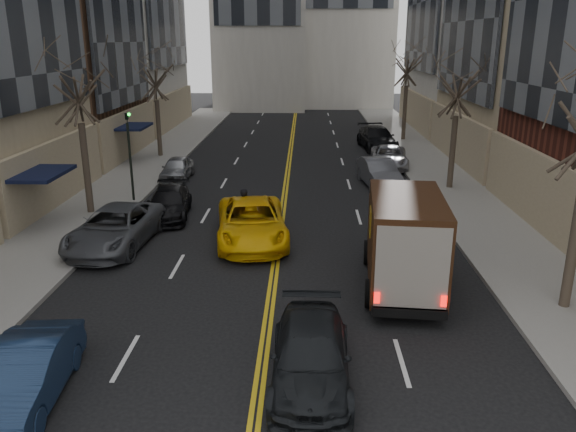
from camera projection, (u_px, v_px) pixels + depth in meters
name	position (u px, v px, depth m)	size (l,w,h in m)	color
sidewalk_left	(132.00, 177.00, 32.51)	(4.00, 66.00, 0.15)	slate
sidewalk_right	(444.00, 179.00, 32.00)	(4.00, 66.00, 0.15)	slate
tree_lf_mid	(75.00, 67.00, 23.86)	(3.20, 3.20, 8.91)	#382D23
tree_lf_far	(154.00, 66.00, 36.42)	(3.20, 3.20, 8.12)	#382D23
tree_rt_mid	(460.00, 71.00, 28.26)	(3.20, 3.20, 8.32)	#382D23
tree_rt_far	(408.00, 52.00, 42.38)	(3.20, 3.20, 9.11)	#382D23
traffic_signal	(129.00, 146.00, 26.87)	(0.29, 0.26, 4.70)	black
ups_truck	(404.00, 241.00, 17.86)	(2.76, 5.95, 3.17)	black
observer_sedan	(311.00, 356.00, 13.13)	(1.93, 4.61, 1.33)	black
taxi	(252.00, 222.00, 22.26)	(2.66, 5.76, 1.60)	#EFB40A
pedestrian	(245.00, 210.00, 23.39)	(0.67, 0.44, 1.83)	black
parked_lf_b	(26.00, 374.00, 12.38)	(1.43, 4.10, 1.35)	#13223C
parked_lf_c	(115.00, 228.00, 21.70)	(2.53, 5.49, 1.53)	#4A4C52
parked_lf_d	(169.00, 203.00, 25.34)	(1.80, 4.42, 1.28)	black
parked_lf_e	(177.00, 168.00, 32.14)	(1.50, 3.74, 1.27)	#94979B
parked_rt_a	(379.00, 173.00, 30.68)	(1.58, 4.52, 1.49)	#47494F
parked_rt_b	(389.00, 157.00, 35.06)	(2.22, 4.82, 1.34)	#AFB0B7
parked_rt_c	(377.00, 138.00, 40.95)	(2.24, 5.51, 1.60)	black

